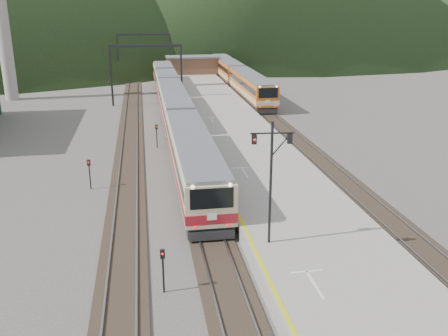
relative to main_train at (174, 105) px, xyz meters
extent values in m
cube|color=black|center=(0.00, -3.46, -2.00)|extent=(2.60, 200.00, 0.12)
cube|color=slate|center=(-0.72, -3.46, -1.90)|extent=(0.10, 200.00, 0.14)
cube|color=slate|center=(0.72, -3.46, -1.90)|extent=(0.10, 200.00, 0.14)
cube|color=black|center=(-5.00, -3.46, -2.00)|extent=(2.60, 200.00, 0.12)
cube|color=slate|center=(-5.72, -3.46, -1.90)|extent=(0.10, 200.00, 0.14)
cube|color=slate|center=(-4.28, -3.46, -1.90)|extent=(0.10, 200.00, 0.14)
cube|color=black|center=(11.50, -3.46, -2.00)|extent=(2.60, 200.00, 0.12)
cube|color=slate|center=(10.78, -3.46, -1.90)|extent=(0.10, 200.00, 0.14)
cube|color=slate|center=(12.22, -3.46, -1.90)|extent=(0.10, 200.00, 0.14)
cube|color=gray|center=(5.60, -5.46, -1.56)|extent=(8.00, 100.00, 1.00)
cube|color=black|center=(-7.50, 11.54, 1.94)|extent=(0.25, 0.25, 8.00)
cube|color=black|center=(1.80, 11.54, 1.94)|extent=(0.25, 0.25, 8.00)
cube|color=black|center=(-2.85, 11.54, 5.74)|extent=(9.30, 0.22, 0.35)
cube|color=black|center=(-7.50, 36.54, 1.94)|extent=(0.25, 0.25, 8.00)
cube|color=black|center=(1.80, 36.54, 1.94)|extent=(0.25, 0.25, 8.00)
cube|color=black|center=(-2.85, 36.54, 5.74)|extent=(9.30, 0.22, 0.35)
cube|color=brown|center=(5.60, 34.54, 0.34)|extent=(9.00, 4.00, 2.80)
cube|color=slate|center=(5.60, 34.54, 1.89)|extent=(9.40, 4.40, 0.30)
cube|color=#CAB78D|center=(0.00, -20.68, 0.00)|extent=(3.00, 20.18, 3.66)
cube|color=#CAB78D|center=(0.00, 0.00, 0.00)|extent=(3.00, 20.18, 3.66)
cube|color=#CAB78D|center=(0.00, 20.68, 0.00)|extent=(3.00, 20.18, 3.66)
cube|color=#C25C19|center=(11.50, 11.76, -0.07)|extent=(2.89, 19.42, 3.53)
cube|color=#C25C19|center=(11.50, 31.69, -0.07)|extent=(2.89, 19.42, 3.53)
cylinder|color=black|center=(2.77, -32.97, 2.25)|extent=(0.14, 0.14, 6.63)
cube|color=black|center=(2.77, -32.97, 4.97)|extent=(2.20, 0.28, 0.07)
cube|color=black|center=(1.87, -32.89, 4.67)|extent=(0.27, 0.20, 0.50)
cube|color=black|center=(3.67, -33.06, 4.67)|extent=(0.27, 0.20, 0.50)
cylinder|color=black|center=(-2.98, -35.35, -1.06)|extent=(0.10, 0.10, 2.00)
cube|color=black|center=(-2.98, -35.35, -0.01)|extent=(0.23, 0.18, 0.45)
cylinder|color=black|center=(-2.40, -10.09, -1.06)|extent=(0.10, 0.10, 2.00)
cube|color=black|center=(-2.40, -10.09, -0.01)|extent=(0.24, 0.20, 0.45)
cylinder|color=black|center=(-7.68, -20.41, -1.06)|extent=(0.10, 0.10, 2.00)
cube|color=black|center=(-7.68, -20.41, -0.01)|extent=(0.26, 0.21, 0.45)
camera|label=1|loc=(-3.51, -56.39, 11.16)|focal=40.00mm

